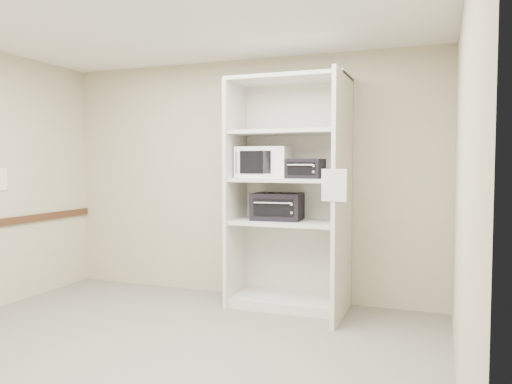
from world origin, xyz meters
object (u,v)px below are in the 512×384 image
(toaster_oven_upper, at_px, (306,169))
(toaster_oven_lower, at_px, (278,206))
(shelving_unit, at_px, (293,201))
(microwave, at_px, (265,162))

(toaster_oven_upper, relative_size, toaster_oven_lower, 0.68)
(toaster_oven_lower, bearing_deg, shelving_unit, -15.75)
(shelving_unit, height_order, toaster_oven_upper, shelving_unit)
(microwave, xyz_separation_m, toaster_oven_upper, (0.49, -0.12, -0.06))
(microwave, distance_m, toaster_oven_lower, 0.50)
(microwave, relative_size, toaster_oven_upper, 1.57)
(toaster_oven_upper, bearing_deg, toaster_oven_lower, 168.14)
(toaster_oven_upper, bearing_deg, shelving_unit, 162.39)
(shelving_unit, distance_m, toaster_oven_lower, 0.19)
(shelving_unit, relative_size, toaster_oven_lower, 4.69)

